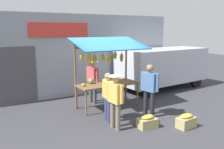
{
  "coord_description": "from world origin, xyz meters",
  "views": [
    {
      "loc": [
        4.21,
        7.27,
        2.79
      ],
      "look_at": [
        0.0,
        0.3,
        1.25
      ],
      "focal_mm": 38.82,
      "sensor_mm": 36.0,
      "label": 1
    }
  ],
  "objects": [
    {
      "name": "ground_plane",
      "position": [
        0.0,
        0.0,
        0.0
      ],
      "size": [
        40.0,
        40.0,
        0.0
      ],
      "primitive_type": "plane",
      "color": "#38383D"
    },
    {
      "name": "produce_crate_side",
      "position": [
        -0.03,
        2.2,
        0.18
      ],
      "size": [
        0.57,
        0.41,
        0.39
      ],
      "color": "tan",
      "rests_on": "ground"
    },
    {
      "name": "shopper_with_shopping_bag",
      "position": [
        0.68,
        1.19,
        0.86
      ],
      "size": [
        0.3,
        0.65,
        1.51
      ],
      "rotation": [
        0.0,
        0.0,
        -1.76
      ],
      "color": "navy",
      "rests_on": "ground"
    },
    {
      "name": "parked_van",
      "position": [
        -3.51,
        -1.17,
        1.12
      ],
      "size": [
        4.51,
        2.12,
        1.88
      ],
      "rotation": [
        0.0,
        0.0,
        0.06
      ],
      "color": "silver",
      "rests_on": "ground"
    },
    {
      "name": "shopper_in_striped_shirt",
      "position": [
        0.8,
        1.8,
        0.92
      ],
      "size": [
        0.41,
        0.68,
        1.57
      ],
      "rotation": [
        0.0,
        0.0,
        -1.5
      ],
      "color": "#726656",
      "rests_on": "ground"
    },
    {
      "name": "street_backdrop",
      "position": [
        0.07,
        -2.2,
        1.7
      ],
      "size": [
        9.0,
        0.3,
        3.4
      ],
      "color": "#8C939E",
      "rests_on": "ground"
    },
    {
      "name": "shopper_with_ponytail",
      "position": [
        -0.67,
        1.5,
        0.99
      ],
      "size": [
        0.3,
        0.71,
        1.69
      ],
      "rotation": [
        0.0,
        0.0,
        -1.4
      ],
      "color": "#232328",
      "rests_on": "ground"
    },
    {
      "name": "vendor_with_sunhat",
      "position": [
        0.22,
        -0.75,
        0.96
      ],
      "size": [
        0.42,
        0.69,
        1.62
      ],
      "rotation": [
        0.0,
        0.0,
        1.72
      ],
      "color": "#4C4C51",
      "rests_on": "ground"
    },
    {
      "name": "produce_crate_near",
      "position": [
        -0.99,
        2.77,
        0.19
      ],
      "size": [
        0.57,
        0.36,
        0.41
      ],
      "color": "tan",
      "rests_on": "ground"
    },
    {
      "name": "market_stall",
      "position": [
        0.03,
        -0.07,
        1.56
      ],
      "size": [
        2.5,
        1.46,
        2.5
      ],
      "color": "brown",
      "rests_on": "ground"
    }
  ]
}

